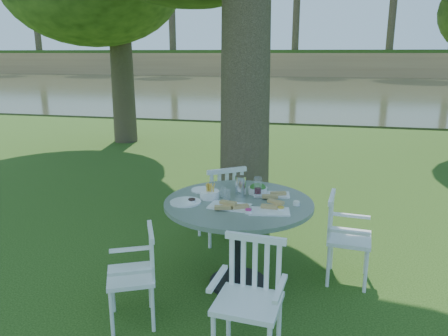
{
  "coord_description": "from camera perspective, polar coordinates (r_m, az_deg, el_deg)",
  "views": [
    {
      "loc": [
        1.17,
        -4.82,
        2.21
      ],
      "look_at": [
        0.0,
        0.2,
        0.85
      ],
      "focal_mm": 35.0,
      "sensor_mm": 36.0,
      "label": 1
    }
  ],
  "objects": [
    {
      "name": "table",
      "position": [
        4.16,
        1.91,
        -6.53
      ],
      "size": [
        1.4,
        1.4,
        0.86
      ],
      "color": "black",
      "rests_on": "ground"
    },
    {
      "name": "chair_sw",
      "position": [
        3.77,
        -10.87,
        -12.77
      ],
      "size": [
        0.53,
        0.54,
        0.82
      ],
      "rotation": [
        0.0,
        0.0,
        -1.12
      ],
      "color": "white",
      "rests_on": "ground"
    },
    {
      "name": "chair_ne",
      "position": [
        4.48,
        15.0,
        -7.97
      ],
      "size": [
        0.45,
        0.48,
        0.87
      ],
      "rotation": [
        0.0,
        0.0,
        -4.8
      ],
      "color": "white",
      "rests_on": "ground"
    },
    {
      "name": "tableware",
      "position": [
        4.16,
        1.55,
        -3.51
      ],
      "size": [
        1.19,
        0.72,
        0.21
      ],
      "color": "white",
      "rests_on": "table"
    },
    {
      "name": "river",
      "position": [
        27.93,
        10.83,
        10.0
      ],
      "size": [
        100.0,
        28.0,
        0.12
      ],
      "primitive_type": "cube",
      "color": "#31351F",
      "rests_on": "ground"
    },
    {
      "name": "chair_se",
      "position": [
        3.32,
        3.56,
        -15.49
      ],
      "size": [
        0.49,
        0.47,
        0.91
      ],
      "rotation": [
        0.0,
        0.0,
        -0.08
      ],
      "color": "white",
      "rests_on": "ground"
    },
    {
      "name": "chair_nw",
      "position": [
        5.15,
        -0.11,
        -4.0
      ],
      "size": [
        0.65,
        0.64,
        0.94
      ],
      "rotation": [
        0.0,
        0.0,
        -2.52
      ],
      "color": "white",
      "rests_on": "ground"
    },
    {
      "name": "ground",
      "position": [
        5.43,
        -0.48,
        -9.24
      ],
      "size": [
        140.0,
        140.0,
        0.0
      ],
      "primitive_type": "plane",
      "color": "#18370B",
      "rests_on": "ground"
    }
  ]
}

